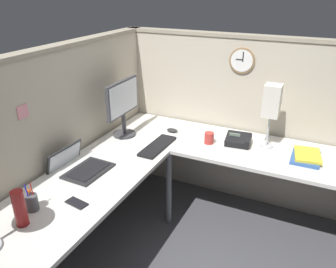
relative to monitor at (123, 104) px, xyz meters
name	(u,v)px	position (x,y,z in m)	size (l,w,h in m)	color
ground_plane	(178,237)	(-0.25, -0.64, -1.02)	(6.80, 6.80, 0.00)	#47474C
cubicle_wall_back	(56,152)	(-0.61, 0.23, -0.23)	(2.57, 0.12, 1.58)	#B7AD99
cubicle_wall_right	(242,121)	(0.62, -0.90, -0.23)	(0.12, 2.37, 1.58)	#B7AD99
desk	(177,184)	(-0.39, -0.69, -0.39)	(2.35, 2.15, 0.73)	silver
monitor	(123,104)	(0.00, 0.00, 0.00)	(0.46, 0.20, 0.50)	#38383D
laptop	(78,166)	(-0.66, -0.01, -0.27)	(0.35, 0.39, 0.22)	#232326
keyboard	(158,146)	(-0.09, -0.38, -0.28)	(0.43, 0.14, 0.02)	black
computer_mouse	(172,130)	(0.24, -0.36, -0.28)	(0.06, 0.10, 0.03)	#232326
pen_cup	(32,202)	(-1.17, -0.08, -0.24)	(0.08, 0.08, 0.18)	#4C4C51
cell_phone	(77,203)	(-1.01, -0.28, -0.29)	(0.07, 0.14, 0.01)	black
thermos_flask	(20,208)	(-1.29, -0.13, -0.18)	(0.07, 0.07, 0.22)	maroon
office_phone	(239,140)	(0.25, -0.97, -0.26)	(0.21, 0.22, 0.11)	black
book_stack	(306,157)	(0.22, -1.51, -0.27)	(0.30, 0.23, 0.04)	#335999
desk_lamp_paper	(272,103)	(0.31, -1.19, 0.09)	(0.13, 0.13, 0.53)	#B7BABF
coffee_mug	(209,138)	(0.16, -0.74, -0.25)	(0.08, 0.08, 0.10)	#B2332D
wall_clock	(242,61)	(0.57, -0.86, 0.34)	(0.04, 0.22, 0.22)	olive
pinned_note_leftmost	(23,112)	(-0.89, 0.18, 0.20)	(0.09, 0.00, 0.09)	pink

